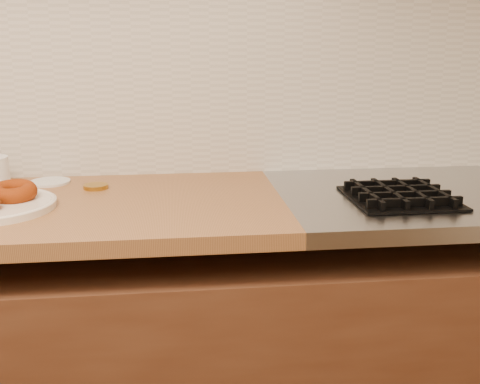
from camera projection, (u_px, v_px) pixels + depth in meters
name	position (u px, v px, depth m)	size (l,w,h in m)	color
wall_back	(91.00, 22.00, 1.61)	(4.00, 0.02, 2.70)	#C8B696
base_cabinet	(100.00, 378.00, 1.56)	(3.60, 0.60, 0.77)	brown
backsplash	(94.00, 75.00, 1.64)	(3.60, 0.02, 0.60)	beige
ring_donut	(14.00, 191.00, 1.38)	(0.11, 0.11, 0.04)	#8D2D06
tub_lid	(50.00, 182.00, 1.61)	(0.11, 0.11, 0.01)	silver
brass_jar_lid	(96.00, 187.00, 1.55)	(0.07, 0.07, 0.01)	#AA7F27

